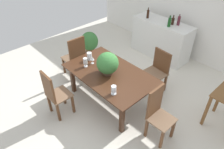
# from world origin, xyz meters

# --- Properties ---
(ground_plane) EXTENTS (7.04, 7.04, 0.00)m
(ground_plane) POSITION_xyz_m (0.00, 0.00, 0.00)
(ground_plane) COLOR silver
(back_wall) EXTENTS (6.40, 0.10, 2.60)m
(back_wall) POSITION_xyz_m (0.00, 2.60, 1.30)
(back_wall) COLOR white
(back_wall) RESTS_ON ground
(dining_table) EXTENTS (1.81, 1.09, 0.73)m
(dining_table) POSITION_xyz_m (0.00, -0.22, 0.64)
(dining_table) COLOR #422616
(dining_table) RESTS_ON ground
(chair_foot_end) EXTENTS (0.41, 0.41, 1.04)m
(chair_foot_end) POSITION_xyz_m (1.20, -0.22, 0.56)
(chair_foot_end) COLOR brown
(chair_foot_end) RESTS_ON ground
(chair_head_end) EXTENTS (0.49, 0.48, 1.07)m
(chair_head_end) POSITION_xyz_m (-1.19, -0.23, 0.58)
(chair_head_end) COLOR brown
(chair_head_end) RESTS_ON ground
(chair_far_right) EXTENTS (0.50, 0.47, 0.95)m
(chair_far_right) POSITION_xyz_m (0.41, 0.82, 0.53)
(chair_far_right) COLOR brown
(chair_far_right) RESTS_ON ground
(chair_near_left) EXTENTS (0.42, 0.41, 1.03)m
(chair_near_left) POSITION_xyz_m (-0.41, -1.26, 0.56)
(chair_near_left) COLOR brown
(chair_near_left) RESTS_ON ground
(flower_centerpiece) EXTENTS (0.43, 0.43, 0.45)m
(flower_centerpiece) POSITION_xyz_m (-0.01, -0.27, 0.97)
(flower_centerpiece) COLOR #4C3828
(flower_centerpiece) RESTS_ON dining_table
(crystal_vase_left) EXTENTS (0.09, 0.09, 0.20)m
(crystal_vase_left) POSITION_xyz_m (-0.49, -0.44, 0.85)
(crystal_vase_left) COLOR silver
(crystal_vase_left) RESTS_ON dining_table
(crystal_vase_center_near) EXTENTS (0.10, 0.10, 0.17)m
(crystal_vase_center_near) POSITION_xyz_m (0.50, -0.59, 0.84)
(crystal_vase_center_near) COLOR silver
(crystal_vase_center_near) RESTS_ON dining_table
(crystal_vase_right) EXTENTS (0.10, 0.10, 0.17)m
(crystal_vase_right) POSITION_xyz_m (-0.63, -0.23, 0.84)
(crystal_vase_right) COLOR silver
(crystal_vase_right) RESTS_ON dining_table
(wine_glass) EXTENTS (0.08, 0.08, 0.16)m
(wine_glass) POSITION_xyz_m (-0.49, -0.26, 0.85)
(wine_glass) COLOR silver
(wine_glass) RESTS_ON dining_table
(kitchen_counter) EXTENTS (1.60, 0.59, 1.00)m
(kitchen_counter) POSITION_xyz_m (-0.43, 2.06, 0.50)
(kitchen_counter) COLOR silver
(kitchen_counter) RESTS_ON ground
(wine_bottle_green) EXTENTS (0.07, 0.07, 0.24)m
(wine_bottle_green) POSITION_xyz_m (-0.17, 2.07, 1.09)
(wine_bottle_green) COLOR black
(wine_bottle_green) RESTS_ON kitchen_counter
(wine_bottle_amber) EXTENTS (0.08, 0.08, 0.28)m
(wine_bottle_amber) POSITION_xyz_m (-0.16, 1.91, 1.11)
(wine_bottle_amber) COLOR #194C1E
(wine_bottle_amber) RESTS_ON kitchen_counter
(wine_bottle_dark) EXTENTS (0.07, 0.07, 0.28)m
(wine_bottle_dark) POSITION_xyz_m (-0.05, 2.15, 1.12)
(wine_bottle_dark) COLOR #511E28
(wine_bottle_dark) RESTS_ON kitchen_counter
(wine_bottle_clear) EXTENTS (0.07, 0.07, 0.28)m
(wine_bottle_clear) POSITION_xyz_m (-0.87, 1.94, 1.11)
(wine_bottle_clear) COLOR black
(wine_bottle_clear) RESTS_ON kitchen_counter
(potted_plant_floor) EXTENTS (0.49, 0.49, 0.64)m
(potted_plant_floor) POSITION_xyz_m (-1.84, 0.68, 0.35)
(potted_plant_floor) COLOR brown
(potted_plant_floor) RESTS_ON ground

